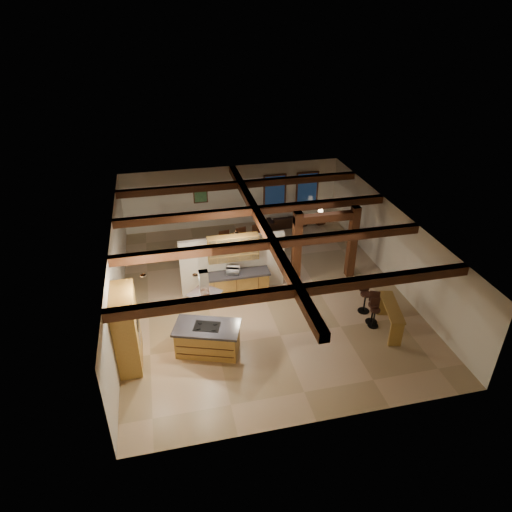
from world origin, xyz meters
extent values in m
plane|color=tan|center=(0.00, 0.00, 0.00)|extent=(12.00, 12.00, 0.00)
plane|color=beige|center=(0.00, 6.00, 1.45)|extent=(10.00, 0.00, 10.00)
plane|color=beige|center=(0.00, -6.00, 1.45)|extent=(10.00, 0.00, 10.00)
plane|color=beige|center=(-5.00, 0.00, 1.45)|extent=(0.00, 12.00, 12.00)
plane|color=beige|center=(5.00, 0.00, 1.45)|extent=(0.00, 12.00, 12.00)
plane|color=#3B1F12|center=(0.00, 0.00, 2.90)|extent=(12.00, 12.00, 0.00)
cube|color=#371C0D|center=(0.00, -4.00, 2.76)|extent=(10.00, 0.25, 0.28)
cube|color=#371C0D|center=(0.00, -1.30, 2.76)|extent=(10.00, 0.25, 0.28)
cube|color=#371C0D|center=(0.00, 1.30, 2.76)|extent=(10.00, 0.25, 0.28)
cube|color=#371C0D|center=(0.00, 4.00, 2.76)|extent=(10.00, 0.25, 0.28)
cube|color=#371C0D|center=(0.00, 0.00, 2.76)|extent=(0.28, 12.00, 0.28)
cube|color=#371C0D|center=(1.40, 0.50, 1.45)|extent=(0.30, 0.30, 2.90)
cube|color=#371C0D|center=(3.60, 0.50, 1.45)|extent=(0.30, 0.30, 2.90)
cube|color=#371C0D|center=(2.50, 0.50, 2.60)|extent=(2.50, 0.28, 0.28)
cube|color=beige|center=(-1.00, 0.50, 1.10)|extent=(3.80, 0.18, 2.20)
cube|color=#A57E35|center=(-4.67, -2.60, 1.20)|extent=(0.64, 1.60, 2.40)
cube|color=silver|center=(-4.37, -2.60, 1.15)|extent=(0.06, 0.62, 0.95)
cube|color=black|center=(-4.33, -2.60, 1.35)|extent=(0.01, 0.50, 0.28)
cube|color=#A57E35|center=(-1.00, 0.11, 0.43)|extent=(2.40, 0.60, 0.86)
cube|color=black|center=(-1.00, 0.11, 0.90)|extent=(2.50, 0.66, 0.08)
cube|color=#A57E35|center=(-1.00, 0.32, 1.85)|extent=(1.80, 0.34, 0.95)
cube|color=silver|center=(-1.00, 0.14, 1.85)|extent=(1.74, 0.02, 0.90)
pyramid|color=silver|center=(-2.37, -2.70, 1.73)|extent=(1.10, 1.10, 0.45)
cube|color=silver|center=(-2.37, -2.70, 2.54)|extent=(0.26, 0.22, 0.73)
cube|color=#371C0D|center=(2.00, 5.94, 1.50)|extent=(1.10, 0.05, 1.70)
cube|color=black|center=(2.00, 5.91, 1.50)|extent=(0.95, 0.02, 1.55)
cube|color=#371C0D|center=(3.60, 5.94, 1.50)|extent=(1.10, 0.05, 1.70)
cube|color=black|center=(3.60, 5.91, 1.50)|extent=(0.95, 0.02, 1.55)
cube|color=#371C0D|center=(-1.50, 5.94, 1.70)|extent=(0.65, 0.04, 0.85)
cube|color=#245435|center=(-1.50, 5.92, 1.70)|extent=(0.55, 0.01, 0.75)
cylinder|color=silver|center=(-2.60, -2.80, 2.87)|extent=(0.16, 0.16, 0.03)
cylinder|color=silver|center=(-1.00, -0.50, 2.87)|extent=(0.16, 0.16, 0.03)
cylinder|color=silver|center=(-4.00, -2.50, 2.87)|extent=(0.16, 0.16, 0.03)
cube|color=#A57E35|center=(-2.37, -2.70, 0.44)|extent=(2.04, 1.47, 0.88)
cube|color=black|center=(-2.37, -2.70, 0.92)|extent=(2.19, 1.62, 0.08)
cube|color=black|center=(-2.37, -2.70, 0.96)|extent=(0.89, 0.73, 0.02)
imported|color=#3E1D0F|center=(-0.11, 2.54, 0.29)|extent=(1.78, 1.22, 0.57)
imported|color=black|center=(2.43, 5.28, 0.27)|extent=(1.87, 0.81, 0.54)
imported|color=silver|center=(-1.06, 0.11, 1.07)|extent=(0.55, 0.45, 0.26)
cube|color=#A57E35|center=(3.54, -2.95, 0.90)|extent=(0.85, 1.83, 0.05)
cube|color=#A57E35|center=(3.35, -3.72, 0.44)|extent=(0.41, 0.18, 0.89)
cube|color=#A57E35|center=(3.73, -2.17, 0.44)|extent=(0.41, 0.18, 0.89)
cube|color=#371C0D|center=(4.06, 5.15, 0.25)|extent=(0.49, 0.49, 0.50)
cylinder|color=black|center=(4.06, 5.15, 0.57)|extent=(0.05, 0.05, 0.14)
cone|color=#FFD299|center=(4.06, 5.15, 0.71)|extent=(0.25, 0.25, 0.16)
cylinder|color=black|center=(3.13, -2.68, 0.65)|extent=(0.32, 0.32, 0.06)
cube|color=black|center=(3.16, -2.53, 0.86)|extent=(0.31, 0.11, 0.36)
cylinder|color=black|center=(3.13, -2.68, 0.32)|extent=(0.05, 0.05, 0.63)
cylinder|color=black|center=(3.13, -2.68, 0.02)|extent=(0.36, 0.36, 0.03)
cylinder|color=black|center=(3.16, -1.86, 0.73)|extent=(0.36, 0.36, 0.07)
cube|color=black|center=(3.18, -1.69, 0.96)|extent=(0.34, 0.07, 0.40)
cylinder|color=black|center=(3.16, -1.86, 0.36)|extent=(0.06, 0.06, 0.71)
cylinder|color=black|center=(3.16, -1.86, 0.02)|extent=(0.40, 0.40, 0.03)
cylinder|color=black|center=(3.16, -2.48, 0.71)|extent=(0.36, 0.36, 0.07)
cube|color=black|center=(3.23, -2.33, 0.94)|extent=(0.32, 0.17, 0.40)
cylinder|color=black|center=(3.16, -2.48, 0.36)|extent=(0.06, 0.06, 0.69)
cylinder|color=black|center=(3.16, -2.48, 0.02)|extent=(0.40, 0.40, 0.03)
cube|color=#371C0D|center=(-0.69, 1.68, 0.47)|extent=(0.52, 0.52, 0.06)
cube|color=#371C0D|center=(-0.74, 1.89, 0.86)|extent=(0.44, 0.13, 0.79)
cylinder|color=#371C0D|center=(-0.84, 1.47, 0.22)|extent=(0.05, 0.05, 0.44)
cylinder|color=#371C0D|center=(-0.48, 1.53, 0.22)|extent=(0.05, 0.05, 0.44)
cylinder|color=#371C0D|center=(-0.90, 1.82, 0.22)|extent=(0.05, 0.05, 0.44)
cylinder|color=#371C0D|center=(-0.55, 1.89, 0.22)|extent=(0.05, 0.05, 0.44)
cube|color=#371C0D|center=(-0.97, 3.12, 0.47)|extent=(0.52, 0.52, 0.06)
cube|color=#371C0D|center=(-0.93, 2.91, 0.86)|extent=(0.44, 0.13, 0.79)
cylinder|color=#371C0D|center=(-0.83, 3.33, 0.22)|extent=(0.05, 0.05, 0.44)
cylinder|color=#371C0D|center=(-1.18, 3.27, 0.22)|extent=(0.05, 0.05, 0.44)
cylinder|color=#371C0D|center=(-0.76, 2.98, 0.22)|extent=(0.05, 0.05, 0.44)
cylinder|color=#371C0D|center=(-1.11, 2.91, 0.22)|extent=(0.05, 0.05, 0.44)
cube|color=#371C0D|center=(0.03, 1.81, 0.47)|extent=(0.52, 0.52, 0.06)
cube|color=#371C0D|center=(-0.01, 2.03, 0.86)|extent=(0.44, 0.13, 0.79)
cylinder|color=#371C0D|center=(-0.11, 1.60, 0.22)|extent=(0.05, 0.05, 0.44)
cylinder|color=#371C0D|center=(0.24, 1.67, 0.22)|extent=(0.05, 0.05, 0.44)
cylinder|color=#371C0D|center=(-0.18, 1.96, 0.22)|extent=(0.05, 0.05, 0.44)
cylinder|color=#371C0D|center=(0.17, 2.02, 0.22)|extent=(0.05, 0.05, 0.44)
cube|color=#371C0D|center=(-0.25, 3.26, 0.47)|extent=(0.52, 0.52, 0.06)
cube|color=#371C0D|center=(-0.20, 3.04, 0.86)|extent=(0.44, 0.13, 0.79)
cylinder|color=#371C0D|center=(-0.10, 3.47, 0.22)|extent=(0.05, 0.05, 0.44)
cylinder|color=#371C0D|center=(-0.46, 3.40, 0.22)|extent=(0.05, 0.05, 0.44)
cylinder|color=#371C0D|center=(-0.04, 3.12, 0.22)|extent=(0.05, 0.05, 0.44)
cylinder|color=#371C0D|center=(-0.39, 3.05, 0.22)|extent=(0.05, 0.05, 0.44)
cube|color=#371C0D|center=(0.75, 1.95, 0.47)|extent=(0.52, 0.52, 0.06)
cube|color=#371C0D|center=(0.71, 2.17, 0.86)|extent=(0.44, 0.13, 0.79)
cylinder|color=#371C0D|center=(0.61, 1.74, 0.22)|extent=(0.05, 0.05, 0.44)
cylinder|color=#371C0D|center=(0.96, 1.81, 0.22)|extent=(0.05, 0.05, 0.44)
cylinder|color=#371C0D|center=(0.54, 2.09, 0.22)|extent=(0.05, 0.05, 0.44)
cylinder|color=#371C0D|center=(0.90, 2.16, 0.22)|extent=(0.05, 0.05, 0.44)
cube|color=#371C0D|center=(0.48, 3.40, 0.47)|extent=(0.52, 0.52, 0.06)
cube|color=#371C0D|center=(0.52, 3.18, 0.86)|extent=(0.44, 0.13, 0.79)
cylinder|color=#371C0D|center=(0.62, 3.61, 0.22)|extent=(0.05, 0.05, 0.44)
cylinder|color=#371C0D|center=(0.27, 3.54, 0.22)|extent=(0.05, 0.05, 0.44)
cylinder|color=#371C0D|center=(0.69, 3.26, 0.22)|extent=(0.05, 0.05, 0.44)
cylinder|color=#371C0D|center=(0.34, 3.19, 0.22)|extent=(0.05, 0.05, 0.44)
camera|label=1|loc=(-3.31, -13.52, 9.56)|focal=32.00mm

